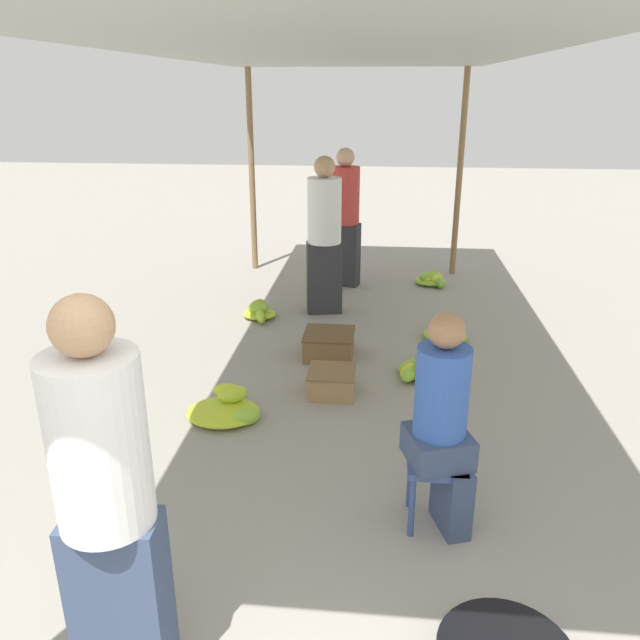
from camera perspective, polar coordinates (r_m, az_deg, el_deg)
canopy_post_back_left at (r=8.79m, az=-6.26°, el=13.23°), size 0.08×0.08×2.69m
canopy_post_back_right at (r=8.66m, az=12.63°, el=12.76°), size 0.08×0.08×2.69m
canopy_tarp at (r=4.95m, az=1.19°, el=23.63°), size 3.19×7.62×0.04m
vendor_foreground at (r=2.69m, az=-18.93°, el=-15.26°), size 0.40×0.39×1.77m
stool at (r=3.78m, az=10.54°, el=-13.55°), size 0.34×0.34×0.43m
vendor_seated at (r=3.60m, az=11.22°, el=-8.98°), size 0.43×0.43×1.33m
banana_pile_left_0 at (r=7.06m, az=-5.54°, el=0.82°), size 0.37×0.62×0.20m
banana_pile_left_1 at (r=5.02m, az=-8.47°, el=-7.92°), size 0.62×0.59×0.23m
banana_pile_right_0 at (r=5.68m, az=9.54°, el=-4.46°), size 0.55×0.52×0.25m
banana_pile_right_1 at (r=6.52m, az=11.29°, el=-1.24°), size 0.46×0.57×0.19m
banana_pile_right_2 at (r=8.32m, az=10.24°, el=3.64°), size 0.40×0.41×0.19m
crate_near at (r=6.01m, az=0.83°, el=-2.23°), size 0.48×0.48×0.24m
crate_mid at (r=5.30m, az=1.08°, el=-5.65°), size 0.40×0.40×0.21m
shopper_walking_mid at (r=8.03m, az=2.26°, el=9.49°), size 0.45×0.45×1.75m
shopper_walking_far at (r=6.98m, az=0.40°, el=7.87°), size 0.44×0.44×1.76m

